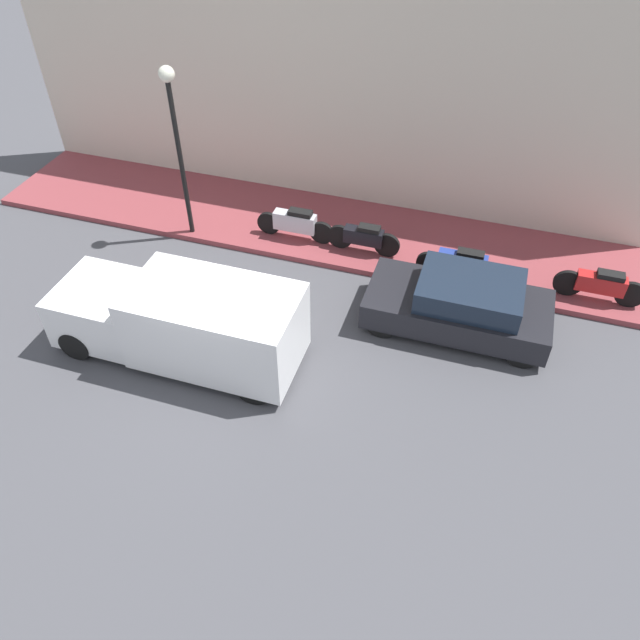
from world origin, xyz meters
name	(u,v)px	position (x,y,z in m)	size (l,w,h in m)	color
ground_plane	(223,366)	(0.00, 0.00, 0.00)	(60.00, 60.00, 0.00)	#47474C
sidewalk	(305,225)	(5.38, 0.00, 0.07)	(3.08, 17.11, 0.15)	brown
building_facade	(325,97)	(7.07, 0.00, 2.91)	(0.30, 17.11, 5.83)	beige
parked_car	(461,304)	(2.71, -4.47, 0.64)	(1.84, 3.96, 1.31)	black
delivery_van	(181,320)	(0.13, 0.89, 0.93)	(1.86, 5.19, 1.81)	white
motorcycle_blue	(462,264)	(4.24, -4.30, 0.59)	(0.30, 2.14, 0.82)	navy
motorcycle_red	(601,285)	(4.40, -7.39, 0.60)	(0.30, 2.00, 0.81)	#B21E1E
motorcycle_black	(364,237)	(4.59, -1.81, 0.58)	(0.30, 1.85, 0.77)	black
scooter_silver	(295,223)	(4.63, 0.01, 0.61)	(0.30, 2.05, 0.85)	#B7B7BF
streetlamp	(175,123)	(4.10, 2.71, 3.13)	(0.37, 0.37, 4.31)	black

